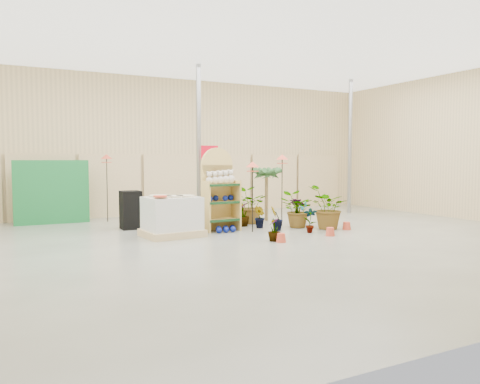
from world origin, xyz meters
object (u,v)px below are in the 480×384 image
object	(u,v)px
potted_plant_2	(296,210)
pallet_stack	(172,217)
display_shelf	(219,193)
bird_table_front	(253,167)

from	to	relation	value
potted_plant_2	pallet_stack	bearing A→B (deg)	177.69
display_shelf	pallet_stack	distance (m)	1.53
display_shelf	bird_table_front	xyz separation A→B (m)	(0.62, -0.69, 0.67)
display_shelf	bird_table_front	world-z (taller)	display_shelf
pallet_stack	bird_table_front	distance (m)	2.34
display_shelf	pallet_stack	bearing A→B (deg)	-167.08
pallet_stack	potted_plant_2	size ratio (longest dim) A/B	1.46
pallet_stack	bird_table_front	world-z (taller)	bird_table_front
display_shelf	potted_plant_2	xyz separation A→B (m)	(2.02, -0.53, -0.49)
display_shelf	potted_plant_2	bearing A→B (deg)	-17.79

